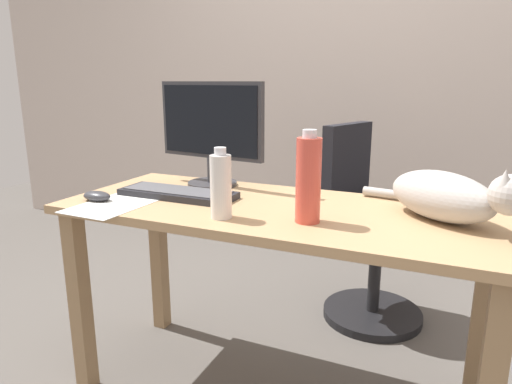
{
  "coord_description": "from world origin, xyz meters",
  "views": [
    {
      "loc": [
        0.54,
        -1.39,
        1.15
      ],
      "look_at": [
        -0.05,
        -0.06,
        0.8
      ],
      "focal_mm": 31.78,
      "sensor_mm": 36.0,
      "label": 1
    }
  ],
  "objects": [
    {
      "name": "computer_mouse",
      "position": [
        -0.61,
        -0.19,
        0.76
      ],
      "size": [
        0.11,
        0.06,
        0.04
      ],
      "primitive_type": "ellipsoid",
      "color": "#333338",
      "rests_on": "desk"
    },
    {
      "name": "desk",
      "position": [
        0.0,
        0.0,
        0.62
      ],
      "size": [
        1.48,
        0.61,
        0.74
      ],
      "color": "tan",
      "rests_on": "ground_plane"
    },
    {
      "name": "paper_sheet",
      "position": [
        -0.52,
        -0.22,
        0.74
      ],
      "size": [
        0.22,
        0.3,
        0.0
      ],
      "primitive_type": "cube",
      "rotation": [
        0.0,
        0.0,
        -0.03
      ],
      "color": "white",
      "rests_on": "desk"
    },
    {
      "name": "monitor",
      "position": [
        -0.36,
        0.2,
        0.96
      ],
      "size": [
        0.48,
        0.2,
        0.41
      ],
      "color": "#333338",
      "rests_on": "desk"
    },
    {
      "name": "back_wall",
      "position": [
        0.0,
        1.51,
        1.3
      ],
      "size": [
        6.0,
        0.04,
        2.6
      ],
      "primitive_type": "cube",
      "color": "beige",
      "rests_on": "ground_plane"
    },
    {
      "name": "spray_bottle",
      "position": [
        0.15,
        -0.12,
        0.87
      ],
      "size": [
        0.08,
        0.08,
        0.28
      ],
      "color": "#D84C3D",
      "rests_on": "desk"
    },
    {
      "name": "water_bottle",
      "position": [
        -0.11,
        -0.19,
        0.84
      ],
      "size": [
        0.07,
        0.07,
        0.22
      ],
      "color": "silver",
      "rests_on": "desk"
    },
    {
      "name": "office_chair",
      "position": [
        0.19,
        0.75,
        0.42
      ],
      "size": [
        0.5,
        0.48,
        0.96
      ],
      "color": "black",
      "rests_on": "ground_plane"
    },
    {
      "name": "cat",
      "position": [
        0.53,
        0.06,
        0.82
      ],
      "size": [
        0.5,
        0.41,
        0.2
      ],
      "color": "#B2ADA8",
      "rests_on": "desk"
    },
    {
      "name": "keyboard",
      "position": [
        -0.38,
        -0.02,
        0.75
      ],
      "size": [
        0.44,
        0.15,
        0.03
      ],
      "color": "#232328",
      "rests_on": "desk"
    }
  ]
}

